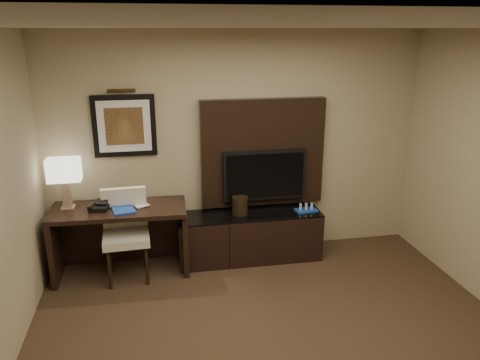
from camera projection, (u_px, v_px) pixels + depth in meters
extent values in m
cube|color=silver|center=(312.00, 27.00, 2.86)|extent=(4.50, 5.00, 0.01)
cube|color=tan|center=(237.00, 146.00, 5.61)|extent=(4.50, 0.01, 2.70)
cube|color=black|center=(121.00, 240.00, 5.32)|extent=(1.51, 0.70, 0.79)
cube|color=black|center=(249.00, 236.00, 5.67)|extent=(1.72, 0.49, 0.59)
cube|color=black|center=(263.00, 153.00, 5.63)|extent=(1.50, 0.12, 1.30)
cube|color=black|center=(264.00, 175.00, 5.62)|extent=(1.00, 0.08, 0.60)
cube|color=black|center=(124.00, 126.00, 5.26)|extent=(0.70, 0.04, 0.70)
cylinder|color=#402E14|center=(121.00, 90.00, 5.11)|extent=(0.04, 0.04, 0.30)
cube|color=#183E9E|center=(123.00, 209.00, 5.13)|extent=(0.29, 0.35, 0.02)
imported|color=#BCB293|center=(133.00, 198.00, 5.20)|extent=(0.15, 0.08, 0.21)
cylinder|color=black|center=(240.00, 205.00, 5.54)|extent=(0.23, 0.23, 0.21)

